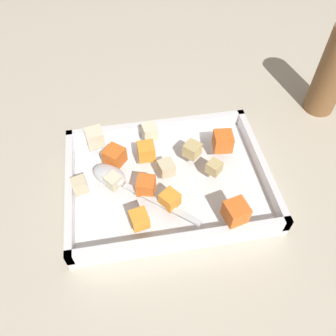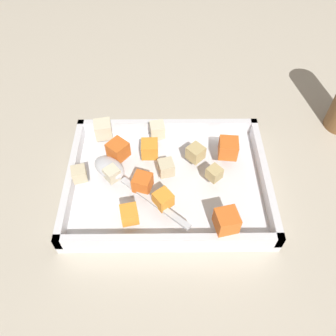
# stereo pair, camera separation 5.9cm
# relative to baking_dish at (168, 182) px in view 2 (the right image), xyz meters

# --- Properties ---
(ground_plane) EXTENTS (4.00, 4.00, 0.00)m
(ground_plane) POSITION_rel_baking_dish_xyz_m (0.02, -0.01, -0.01)
(ground_plane) COLOR #BCB29E
(baking_dish) EXTENTS (0.35, 0.26, 0.04)m
(baking_dish) POSITION_rel_baking_dish_xyz_m (0.00, 0.00, 0.00)
(baking_dish) COLOR silver
(baking_dish) RESTS_ON ground_plane
(carrot_chunk_under_handle) EXTENTS (0.04, 0.04, 0.03)m
(carrot_chunk_under_handle) POSITION_rel_baking_dish_xyz_m (-0.01, -0.07, 0.04)
(carrot_chunk_under_handle) COLOR orange
(carrot_chunk_under_handle) RESTS_ON baking_dish
(carrot_chunk_near_spoon) EXTENTS (0.04, 0.04, 0.03)m
(carrot_chunk_near_spoon) POSITION_rel_baking_dish_xyz_m (0.11, 0.04, 0.05)
(carrot_chunk_near_spoon) COLOR orange
(carrot_chunk_near_spoon) RESTS_ON baking_dish
(carrot_chunk_near_left) EXTENTS (0.04, 0.04, 0.03)m
(carrot_chunk_near_left) POSITION_rel_baking_dish_xyz_m (-0.09, 0.04, 0.05)
(carrot_chunk_near_left) COLOR orange
(carrot_chunk_near_left) RESTS_ON baking_dish
(carrot_chunk_corner_se) EXTENTS (0.03, 0.03, 0.03)m
(carrot_chunk_corner_se) POSITION_rel_baking_dish_xyz_m (-0.03, 0.04, 0.04)
(carrot_chunk_corner_se) COLOR orange
(carrot_chunk_corner_se) RESTS_ON baking_dish
(carrot_chunk_heap_top) EXTENTS (0.03, 0.03, 0.03)m
(carrot_chunk_heap_top) POSITION_rel_baking_dish_xyz_m (-0.06, -0.09, 0.04)
(carrot_chunk_heap_top) COLOR orange
(carrot_chunk_heap_top) RESTS_ON baking_dish
(carrot_chunk_corner_nw) EXTENTS (0.04, 0.04, 0.03)m
(carrot_chunk_corner_nw) POSITION_rel_baking_dish_xyz_m (-0.04, -0.03, 0.04)
(carrot_chunk_corner_nw) COLOR orange
(carrot_chunk_corner_nw) RESTS_ON baking_dish
(carrot_chunk_center) EXTENTS (0.04, 0.04, 0.03)m
(carrot_chunk_center) POSITION_rel_baking_dish_xyz_m (0.09, -0.11, 0.05)
(carrot_chunk_center) COLOR orange
(carrot_chunk_center) RESTS_ON baking_dish
(potato_chunk_rim_edge) EXTENTS (0.03, 0.03, 0.02)m
(potato_chunk_rim_edge) POSITION_rel_baking_dish_xyz_m (-0.15, -0.01, 0.04)
(potato_chunk_rim_edge) COLOR beige
(potato_chunk_rim_edge) RESTS_ON baking_dish
(potato_chunk_near_right) EXTENTS (0.03, 0.03, 0.02)m
(potato_chunk_near_right) POSITION_rel_baking_dish_xyz_m (0.08, -0.01, 0.04)
(potato_chunk_near_right) COLOR tan
(potato_chunk_near_right) RESTS_ON baking_dish
(potato_chunk_back_center) EXTENTS (0.03, 0.03, 0.03)m
(potato_chunk_back_center) POSITION_rel_baking_dish_xyz_m (-0.00, -0.00, 0.04)
(potato_chunk_back_center) COLOR beige
(potato_chunk_back_center) RESTS_ON baking_dish
(potato_chunk_front_center) EXTENTS (0.04, 0.04, 0.03)m
(potato_chunk_front_center) POSITION_rel_baking_dish_xyz_m (0.05, 0.03, 0.04)
(potato_chunk_front_center) COLOR tan
(potato_chunk_front_center) RESTS_ON baking_dish
(potato_chunk_corner_sw) EXTENTS (0.03, 0.03, 0.03)m
(potato_chunk_corner_sw) POSITION_rel_baking_dish_xyz_m (-0.02, 0.09, 0.04)
(potato_chunk_corner_sw) COLOR beige
(potato_chunk_corner_sw) RESTS_ON baking_dish
(potato_chunk_mid_left) EXTENTS (0.03, 0.03, 0.02)m
(potato_chunk_mid_left) POSITION_rel_baking_dish_xyz_m (-0.09, -0.01, 0.04)
(potato_chunk_mid_left) COLOR beige
(potato_chunk_mid_left) RESTS_ON baking_dish
(potato_chunk_corner_ne) EXTENTS (0.04, 0.04, 0.03)m
(potato_chunk_corner_ne) POSITION_rel_baking_dish_xyz_m (-0.12, 0.09, 0.04)
(potato_chunk_corner_ne) COLOR beige
(potato_chunk_corner_ne) RESTS_ON baking_dish
(serving_spoon) EXTENTS (0.17, 0.15, 0.02)m
(serving_spoon) POSITION_rel_baking_dish_xyz_m (-0.09, -0.01, 0.04)
(serving_spoon) COLOR silver
(serving_spoon) RESTS_ON baking_dish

